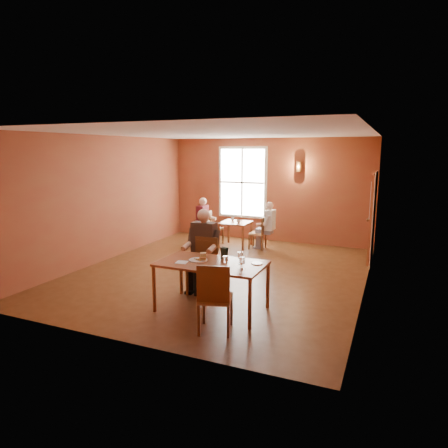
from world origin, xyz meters
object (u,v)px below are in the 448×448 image
at_px(chair_empty, 216,297).
at_px(chair_diner_maroon, 214,228).
at_px(main_table, 212,286).
at_px(diner_maroon, 213,222).
at_px(chair_diner_white, 258,233).
at_px(diner_main, 201,255).
at_px(second_table, 235,234).
at_px(chair_diner_main, 202,266).
at_px(diner_white, 259,226).

distance_m(chair_empty, chair_diner_maroon, 5.56).
xyz_separation_m(main_table, diner_maroon, (-1.98, 4.35, 0.23)).
xyz_separation_m(chair_diner_white, diner_maroon, (-1.33, 0.00, 0.20)).
distance_m(diner_main, diner_maroon, 4.01).
bearing_deg(second_table, chair_diner_white, 0.00).
bearing_deg(diner_maroon, main_table, 24.43).
bearing_deg(chair_empty, diner_maroon, 99.02).
distance_m(second_table, diner_maroon, 0.74).
height_order(chair_diner_main, diner_maroon, diner_maroon).
bearing_deg(second_table, main_table, -73.41).
height_order(second_table, diner_white, diner_white).
xyz_separation_m(diner_white, diner_maroon, (-1.36, 0.00, 0.02)).
height_order(chair_diner_main, diner_main, diner_main).
relative_size(diner_main, diner_white, 1.21).
relative_size(second_table, diner_maroon, 0.61).
distance_m(diner_white, diner_maroon, 1.36).
bearing_deg(chair_empty, diner_main, 107.91).
bearing_deg(diner_main, diner_white, -88.22).
bearing_deg(diner_maroon, diner_white, 90.00).
height_order(main_table, chair_diner_white, chair_diner_white).
relative_size(chair_diner_main, chair_empty, 0.98).
height_order(second_table, chair_diner_maroon, chair_diner_maroon).
bearing_deg(diner_main, chair_diner_white, -87.76).
relative_size(chair_diner_main, chair_diner_maroon, 1.10).
bearing_deg(chair_diner_maroon, chair_diner_main, 21.35).
bearing_deg(chair_diner_white, chair_diner_main, -177.75).
distance_m(chair_diner_main, chair_diner_white, 3.70).
distance_m(main_table, diner_maroon, 4.78).
bearing_deg(diner_main, diner_maroon, -68.41).
bearing_deg(second_table, chair_empty, -71.54).
bearing_deg(chair_diner_maroon, chair_diner_white, 90.00).
xyz_separation_m(second_table, diner_white, (0.68, 0.00, 0.28)).
bearing_deg(diner_white, chair_empty, -168.73).
bearing_deg(main_table, diner_maroon, 114.43).
xyz_separation_m(diner_main, diner_white, (-0.12, 3.73, -0.13)).
bearing_deg(main_table, diner_white, 98.06).
xyz_separation_m(second_table, chair_diner_white, (0.65, 0.00, 0.10)).
bearing_deg(chair_empty, chair_diner_white, 85.51).
distance_m(main_table, chair_empty, 0.81).
distance_m(chair_diner_main, diner_maroon, 3.98).
height_order(chair_diner_main, second_table, chair_diner_main).
relative_size(diner_main, chair_empty, 1.41).
relative_size(main_table, chair_diner_main, 1.69).
distance_m(second_table, chair_diner_maroon, 0.66).
bearing_deg(second_table, chair_diner_maroon, 180.00).
distance_m(diner_main, chair_diner_white, 3.74).
relative_size(main_table, chair_diner_maroon, 1.86).
height_order(chair_diner_white, chair_diner_maroon, chair_diner_maroon).
distance_m(main_table, diner_main, 0.87).
bearing_deg(chair_diner_main, main_table, 127.57).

